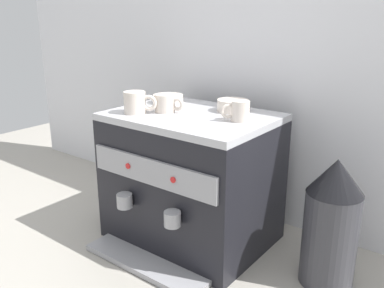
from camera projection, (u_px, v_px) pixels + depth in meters
name	position (u px, v px, depth m)	size (l,w,h in m)	color
ground_plane	(192.00, 235.00, 1.65)	(4.00, 4.00, 0.00)	#9E998E
tiled_backsplash_wall	(240.00, 84.00, 1.74)	(2.80, 0.03, 1.13)	silver
espresso_machine	(191.00, 178.00, 1.58)	(0.58, 0.55, 0.50)	black
ceramic_cup_0	(239.00, 111.00, 1.39)	(0.09, 0.08, 0.07)	beige
ceramic_cup_1	(166.00, 103.00, 1.52)	(0.11, 0.08, 0.07)	beige
ceramic_cup_2	(136.00, 102.00, 1.50)	(0.12, 0.09, 0.08)	beige
ceramic_bowl_0	(233.00, 106.00, 1.53)	(0.12, 0.12, 0.04)	beige
ceramic_bowl_1	(168.00, 99.00, 1.68)	(0.12, 0.12, 0.03)	beige
coffee_grinder	(331.00, 223.00, 1.31)	(0.18, 0.18, 0.43)	#333338
milk_pitcher	(115.00, 196.00, 1.82)	(0.11, 0.11, 0.16)	#B7B7BC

